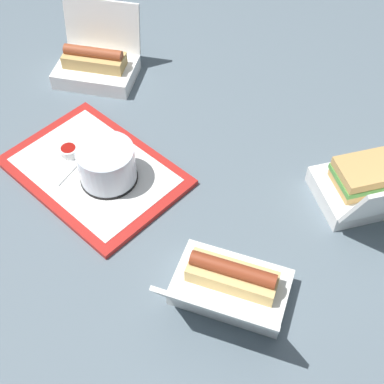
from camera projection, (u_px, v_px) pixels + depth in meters
ground_plane at (175, 219)px, 1.08m from camera, size 3.20×3.20×0.00m
food_tray at (95, 171)px, 1.16m from camera, size 0.40×0.31×0.01m
cake_container at (108, 165)px, 1.10m from camera, size 0.12×0.12×0.08m
ketchup_cup at (69, 151)px, 1.16m from camera, size 0.04×0.04×0.02m
napkin_stack at (55, 162)px, 1.16m from camera, size 0.11×0.11×0.00m
plastic_fork at (86, 137)px, 1.21m from camera, size 0.11×0.03×0.00m
clamshell_hotdog_center at (230, 287)px, 0.94m from camera, size 0.24×0.23×0.15m
clamshell_sandwich_front at (372, 185)px, 1.08m from camera, size 0.29×0.29×0.18m
clamshell_hotdog_left at (97, 63)px, 1.34m from camera, size 0.24×0.22×0.17m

